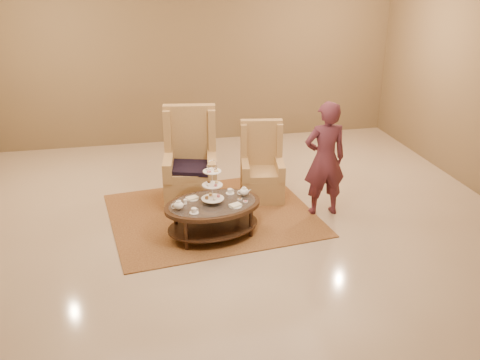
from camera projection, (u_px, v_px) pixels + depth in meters
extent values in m
plane|color=#C4AE91|center=(233.00, 231.00, 7.26)|extent=(8.00, 8.00, 0.00)
cube|color=white|center=(233.00, 231.00, 7.26)|extent=(8.00, 8.00, 0.02)
cube|color=olive|center=(192.00, 52.00, 10.19)|extent=(8.00, 0.04, 3.50)
cube|color=olive|center=(212.00, 215.00, 7.69)|extent=(3.09, 2.68, 0.02)
cylinder|color=black|center=(186.00, 235.00, 6.70)|extent=(0.06, 0.06, 0.42)
cylinder|color=black|center=(251.00, 223.00, 7.01)|extent=(0.06, 0.06, 0.42)
cylinder|color=black|center=(176.00, 220.00, 7.10)|extent=(0.06, 0.06, 0.42)
cylinder|color=black|center=(238.00, 209.00, 7.41)|extent=(0.06, 0.06, 0.42)
cylinder|color=white|center=(212.00, 184.00, 6.85)|extent=(0.01, 0.01, 0.53)
torus|color=white|center=(212.00, 165.00, 6.74)|extent=(0.13, 0.03, 0.14)
cylinder|color=white|center=(213.00, 198.00, 6.92)|extent=(0.35, 0.35, 0.01)
cylinder|color=white|center=(212.00, 185.00, 6.85)|extent=(0.31, 0.31, 0.01)
cylinder|color=white|center=(212.00, 171.00, 6.78)|extent=(0.27, 0.27, 0.01)
cylinder|color=#BC6064|center=(219.00, 196.00, 6.94)|extent=(0.05, 0.05, 0.03)
cylinder|color=tan|center=(211.00, 194.00, 6.99)|extent=(0.05, 0.05, 0.03)
cylinder|color=brown|center=(207.00, 198.00, 6.89)|extent=(0.05, 0.05, 0.03)
cylinder|color=beige|center=(215.00, 199.00, 6.85)|extent=(0.05, 0.05, 0.03)
ellipsoid|color=tan|center=(217.00, 182.00, 6.89)|extent=(0.05, 0.05, 0.03)
ellipsoid|color=brown|center=(209.00, 182.00, 6.89)|extent=(0.05, 0.05, 0.03)
ellipsoid|color=beige|center=(208.00, 185.00, 6.80)|extent=(0.05, 0.05, 0.03)
ellipsoid|color=#BC6064|center=(216.00, 185.00, 6.79)|extent=(0.05, 0.05, 0.03)
cube|color=brown|center=(215.00, 169.00, 6.82)|extent=(0.05, 0.04, 0.02)
cube|color=beige|center=(208.00, 169.00, 6.80)|extent=(0.05, 0.04, 0.02)
cube|color=#BC6064|center=(209.00, 172.00, 6.72)|extent=(0.05, 0.04, 0.02)
cube|color=tan|center=(216.00, 171.00, 6.74)|extent=(0.05, 0.04, 0.02)
ellipsoid|color=white|center=(179.00, 205.00, 6.74)|extent=(0.15, 0.15, 0.10)
cylinder|color=white|center=(178.00, 202.00, 6.72)|extent=(0.07, 0.07, 0.01)
sphere|color=white|center=(178.00, 201.00, 6.72)|extent=(0.02, 0.02, 0.02)
cone|color=white|center=(185.00, 204.00, 6.77)|extent=(0.08, 0.04, 0.05)
torus|color=white|center=(174.00, 206.00, 6.72)|extent=(0.07, 0.03, 0.07)
ellipsoid|color=white|center=(244.00, 192.00, 7.14)|extent=(0.15, 0.15, 0.10)
cylinder|color=white|center=(244.00, 188.00, 7.12)|extent=(0.07, 0.07, 0.01)
sphere|color=white|center=(244.00, 187.00, 7.11)|extent=(0.02, 0.02, 0.02)
cone|color=white|center=(250.00, 190.00, 7.16)|extent=(0.08, 0.04, 0.05)
torus|color=white|center=(240.00, 192.00, 7.11)|extent=(0.07, 0.03, 0.07)
cylinder|color=white|center=(194.00, 213.00, 6.67)|extent=(0.14, 0.14, 0.01)
cylinder|color=white|center=(194.00, 210.00, 6.66)|extent=(0.08, 0.08, 0.06)
torus|color=white|center=(197.00, 210.00, 6.67)|extent=(0.04, 0.02, 0.04)
cylinder|color=white|center=(230.00, 193.00, 7.22)|extent=(0.14, 0.14, 0.01)
cylinder|color=white|center=(230.00, 191.00, 7.21)|extent=(0.08, 0.08, 0.06)
torus|color=white|center=(233.00, 190.00, 7.22)|extent=(0.04, 0.02, 0.04)
cylinder|color=white|center=(192.00, 199.00, 7.05)|extent=(0.20, 0.20, 0.01)
cube|color=beige|center=(192.00, 198.00, 7.05)|extent=(0.18, 0.15, 0.02)
cylinder|color=white|center=(235.00, 206.00, 6.85)|extent=(0.20, 0.20, 0.01)
cube|color=beige|center=(235.00, 205.00, 6.84)|extent=(0.18, 0.15, 0.02)
cylinder|color=white|center=(185.00, 202.00, 6.91)|extent=(0.05, 0.05, 0.06)
cylinder|color=white|center=(246.00, 202.00, 6.96)|extent=(0.07, 0.07, 0.01)
cylinder|color=#BC6064|center=(246.00, 201.00, 6.96)|extent=(0.05, 0.05, 0.01)
cylinder|color=white|center=(240.00, 199.00, 7.03)|extent=(0.07, 0.07, 0.01)
cylinder|color=brown|center=(240.00, 199.00, 7.02)|extent=(0.05, 0.05, 0.01)
cylinder|color=white|center=(179.00, 202.00, 6.97)|extent=(0.07, 0.07, 0.01)
cylinder|color=beige|center=(179.00, 201.00, 6.96)|extent=(0.05, 0.05, 0.01)
cube|color=tan|center=(191.00, 188.00, 8.02)|extent=(0.87, 0.87, 0.46)
cube|color=tan|center=(191.00, 172.00, 7.86)|extent=(0.74, 0.74, 0.11)
cube|color=tan|center=(191.00, 151.00, 8.13)|extent=(0.78, 0.27, 1.43)
cube|color=tan|center=(168.00, 131.00, 7.94)|extent=(0.14, 0.26, 0.66)
cube|color=tan|center=(212.00, 130.00, 7.98)|extent=(0.14, 0.26, 0.66)
cube|color=tan|center=(168.00, 167.00, 7.81)|extent=(0.23, 0.70, 0.29)
cube|color=tan|center=(212.00, 166.00, 7.84)|extent=(0.23, 0.70, 0.29)
cube|color=black|center=(190.00, 168.00, 7.80)|extent=(0.74, 0.70, 0.07)
cube|color=tan|center=(262.00, 187.00, 8.17)|extent=(0.73, 0.73, 0.38)
cube|color=tan|center=(262.00, 174.00, 8.04)|extent=(0.62, 0.62, 0.09)
cube|color=tan|center=(261.00, 156.00, 8.26)|extent=(0.64, 0.23, 1.17)
cube|color=tan|center=(244.00, 141.00, 8.11)|extent=(0.12, 0.21, 0.54)
cube|color=tan|center=(279.00, 140.00, 8.13)|extent=(0.12, 0.21, 0.54)
cube|color=tan|center=(245.00, 169.00, 8.00)|extent=(0.20, 0.58, 0.23)
cube|color=tan|center=(280.00, 169.00, 8.02)|extent=(0.20, 0.58, 0.23)
imported|color=#50222E|center=(325.00, 159.00, 7.45)|extent=(0.61, 0.40, 1.66)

